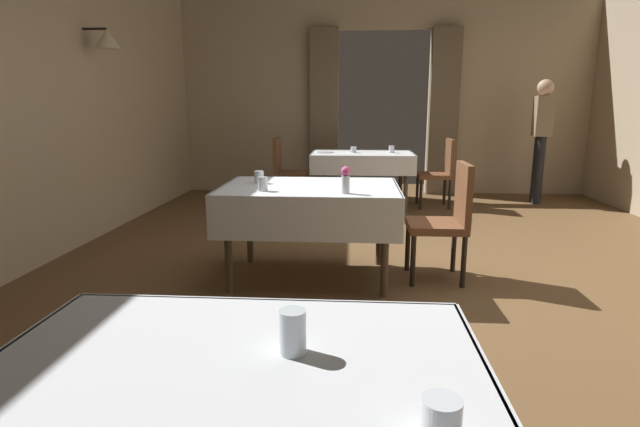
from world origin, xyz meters
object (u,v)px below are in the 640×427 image
glass_near_b (293,332)px  glass_mid_b (259,177)px  chair_far_left (286,168)px  glass_mid_c (263,184)px  plate_far_b (324,152)px  chair_far_right (440,170)px  dining_table_mid (310,199)px  chair_mid_right (447,216)px  glass_far_c (392,149)px  dining_table_far (362,159)px  person_waiter_by_doorway (541,131)px  glass_far_a (354,150)px  glass_near_a (441,421)px  dining_table_near (226,419)px  flower_vase_mid (346,179)px

glass_near_b → glass_mid_b: size_ratio=1.15×
chair_far_left → glass_mid_c: size_ratio=9.02×
plate_far_b → chair_far_right: bearing=5.3°
dining_table_mid → chair_mid_right: (1.07, 0.04, -0.13)m
chair_far_left → glass_far_c: (1.45, -0.14, 0.28)m
dining_table_far → person_waiter_by_doorway: bearing=10.6°
glass_near_b → glass_far_a: size_ratio=1.37×
chair_far_left → glass_near_a: size_ratio=10.57×
glass_far_c → chair_mid_right: bearing=-85.3°
dining_table_near → dining_table_mid: same height
glass_near_a → chair_far_right: bearing=80.3°
dining_table_near → chair_far_left: chair_far_left is taller
dining_table_mid → plate_far_b: plate_far_b is taller
glass_far_c → dining_table_near: bearing=-97.9°
dining_table_far → person_waiter_by_doorway: person_waiter_by_doorway is taller
glass_mid_b → glass_mid_c: (0.10, -0.37, 0.00)m
flower_vase_mid → chair_far_right: bearing=69.6°
glass_near_a → glass_mid_b: size_ratio=0.90×
glass_far_a → glass_mid_c: bearing=-101.9°
chair_mid_right → person_waiter_by_doorway: person_waiter_by_doorway is taller
dining_table_near → flower_vase_mid: flower_vase_mid is taller
chair_far_right → chair_far_left: (-2.12, 0.04, 0.00)m
glass_mid_b → glass_far_a: bearing=74.6°
glass_far_c → flower_vase_mid: bearing=-99.9°
glass_mid_b → glass_far_c: size_ratio=1.03×
glass_near_a → glass_mid_b: bearing=106.7°
chair_mid_right → glass_far_a: size_ratio=11.21×
plate_far_b → glass_far_c: bearing=2.5°
glass_far_a → person_waiter_by_doorway: bearing=11.7°
glass_far_a → plate_far_b: bearing=-178.4°
glass_near_b → flower_vase_mid: bearing=87.8°
dining_table_far → glass_far_a: size_ratio=16.30×
dining_table_near → glass_far_c: 5.72m
glass_near_a → glass_far_a: size_ratio=1.06×
dining_table_near → glass_far_c: bearing=82.1°
glass_mid_b → glass_near_a: bearing=-73.3°
dining_table_near → glass_mid_c: bearing=98.5°
dining_table_near → chair_far_left: size_ratio=1.32×
glass_far_a → plate_far_b: glass_far_a is taller
dining_table_near → chair_far_left: 5.84m
chair_mid_right → plate_far_b: (-1.13, 2.79, 0.24)m
chair_far_right → chair_far_left: size_ratio=1.00×
glass_far_c → glass_near_a: bearing=-93.3°
glass_mid_c → glass_far_c: size_ratio=1.08×
glass_near_b → glass_far_c: 5.55m
glass_near_b → person_waiter_by_doorway: bearing=65.4°
dining_table_far → chair_mid_right: bearing=-77.8°
dining_table_near → person_waiter_by_doorway: 6.83m
glass_far_a → plate_far_b: (-0.39, -0.01, -0.04)m
chair_mid_right → chair_far_left: 3.41m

